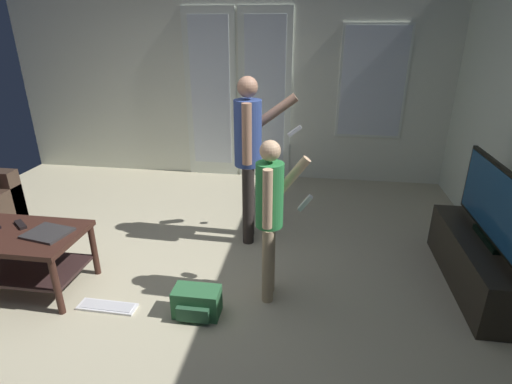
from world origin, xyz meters
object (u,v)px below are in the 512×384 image
Objects in this scene: coffee_table at (24,248)px; laptop_closed at (48,233)px; flat_screen_tv at (496,205)px; loose_keyboard at (107,307)px; person_child at (271,209)px; backpack at (197,303)px; tv_stand at (482,264)px; tv_remote_black at (21,224)px; person_adult at (249,147)px.

laptop_closed reaches higher than coffee_table.
flat_screen_tv is 2.73× the size of loose_keyboard.
person_child reaches higher than backpack.
tv_stand is 0.50m from flat_screen_tv.
flat_screen_tv reaches higher than loose_keyboard.
person_child is (-1.65, -0.37, 0.54)m from tv_stand.
tv_remote_black is at bearing 173.00° from laptop_closed.
loose_keyboard is at bearing 19.61° from tv_remote_black.
flat_screen_tv reaches higher than tv_stand.
person_child is 1.98m from tv_remote_black.
person_adult reaches higher than tv_remote_black.
person_adult is at bearing 80.52° from backpack.
tv_remote_black is at bearing -178.12° from person_child.
person_adult is 5.08× the size of laptop_closed.
laptop_closed is 1.80× the size of tv_remote_black.
loose_keyboard is (0.71, -0.16, -0.34)m from coffee_table.
backpack is 1.96× the size of tv_remote_black.
tv_remote_black is (-0.08, 0.11, 0.15)m from coffee_table.
coffee_table is at bearing 174.70° from backpack.
backpack is at bearing 2.31° from loose_keyboard.
tv_remote_black is (-1.96, -0.06, -0.24)m from person_child.
tv_remote_black is (-1.67, -0.94, -0.43)m from person_adult.
coffee_table is at bearing -171.20° from flat_screen_tv.
laptop_closed is at bearing -174.50° from person_child.
person_child reaches higher than tv_remote_black.
tv_stand reaches higher than loose_keyboard.
tv_stand is 7.72× the size of tv_remote_black.
person_adult reaches higher than flat_screen_tv.
loose_keyboard is at bearing -126.05° from person_adult.
flat_screen_tv is at bearing 17.58° from backpack.
person_child is at bearing 16.46° from laptop_closed.
person_child is 2.80× the size of loose_keyboard.
laptop_closed is at bearing 3.71° from coffee_table.
backpack is at bearing -162.42° from flat_screen_tv.
person_adult is (-1.94, 0.50, 0.22)m from flat_screen_tv.
person_adult is at bearing 67.74° from tv_remote_black.
person_child is 1.69m from laptop_closed.
laptop_closed is at bearing 173.02° from backpack.
tv_remote_black is (-0.30, 0.10, 0.00)m from laptop_closed.
coffee_table is 0.81m from loose_keyboard.
laptop_closed is at bearing 20.37° from tv_remote_black.
person_child is 3.72× the size of backpack.
flat_screen_tv is 3.95× the size of laptop_closed.
tv_stand is at bearing 45.17° from tv_remote_black.
person_child reaches higher than coffee_table.
person_adult is 1.77m from laptop_closed.
backpack is 1.54m from tv_remote_black.
coffee_table is 3.59m from flat_screen_tv.
tv_remote_black is at bearing -150.59° from person_adult.
flat_screen_tv is (3.53, 0.55, 0.35)m from coffee_table.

